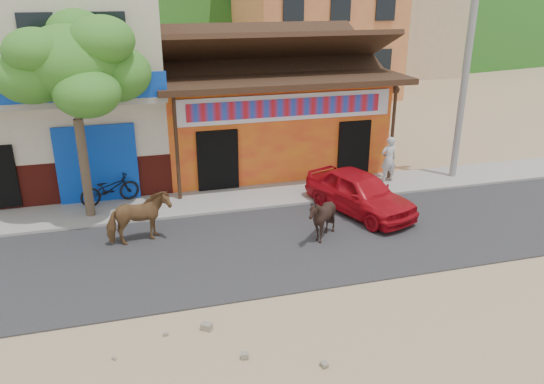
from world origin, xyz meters
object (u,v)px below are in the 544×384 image
at_px(cow_tan, 139,218).
at_px(red_car, 359,192).
at_px(scooter, 110,189).
at_px(pedestrian, 389,159).
at_px(tree, 78,119).
at_px(utility_pole, 467,66).
at_px(cow_dark, 322,218).

distance_m(cow_tan, red_car, 6.72).
xyz_separation_m(scooter, pedestrian, (9.60, -0.49, 0.33)).
bearing_deg(tree, pedestrian, 1.89).
height_order(tree, scooter, tree).
bearing_deg(scooter, red_car, -124.81).
distance_m(utility_pole, red_car, 6.14).
height_order(utility_pole, pedestrian, utility_pole).
relative_size(cow_dark, scooter, 0.69).
xyz_separation_m(red_car, pedestrian, (2.08, 2.15, 0.24)).
relative_size(red_car, pedestrian, 2.37).
bearing_deg(utility_pole, pedestrian, 177.02).
distance_m(red_car, scooter, 7.97).
bearing_deg(red_car, cow_tan, 162.87).
xyz_separation_m(utility_pole, red_car, (-4.68, -2.02, -3.42)).
height_order(red_car, pedestrian, pedestrian).
distance_m(red_car, pedestrian, 3.00).
height_order(utility_pole, cow_dark, utility_pole).
xyz_separation_m(utility_pole, pedestrian, (-2.60, 0.14, -3.18)).
relative_size(utility_pole, pedestrian, 4.86).
bearing_deg(tree, utility_pole, 0.90).
xyz_separation_m(tree, utility_pole, (12.80, 0.20, 1.00)).
height_order(cow_tan, pedestrian, pedestrian).
bearing_deg(cow_tan, scooter, 1.46).
bearing_deg(red_car, tree, 147.36).
height_order(tree, utility_pole, utility_pole).
bearing_deg(cow_tan, utility_pole, -92.07).
height_order(tree, red_car, tree).
height_order(cow_dark, pedestrian, pedestrian).
distance_m(tree, utility_pole, 12.84).
relative_size(utility_pole, cow_dark, 6.17).
xyz_separation_m(cow_tan, red_car, (6.71, 0.34, -0.06)).
distance_m(scooter, pedestrian, 9.61).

